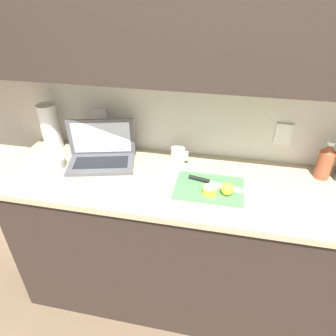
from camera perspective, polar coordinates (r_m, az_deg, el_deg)
ground_plane at (r=2.23m, az=10.07°, el=-23.48°), size 12.00×12.00×0.00m
wall_back at (r=1.52m, az=16.53°, el=20.83°), size 5.20×0.38×2.60m
counter_unit at (r=1.86m, az=12.22°, el=-15.17°), size 2.55×0.60×0.94m
laptop at (r=1.74m, az=-12.55°, el=2.81°), size 0.41×0.31×0.24m
cutting_board at (r=1.52m, az=7.83°, el=-3.78°), size 0.34×0.25×0.01m
knife at (r=1.55m, az=7.20°, el=-2.46°), size 0.28×0.09×0.02m
lemon_half_cut at (r=1.47m, az=7.95°, el=-4.21°), size 0.07×0.07×0.04m
lemon_whole_beside at (r=1.47m, az=11.24°, el=-3.93°), size 0.06×0.06×0.06m
bottle_oil_tall at (r=1.74m, az=27.80°, el=1.07°), size 0.08×0.08×0.21m
measuring_cup at (r=1.69m, az=1.93°, el=2.36°), size 0.10×0.08×0.10m
bowl_white at (r=1.78m, az=-22.17°, el=0.72°), size 0.20×0.20×0.06m
paper_towel_roll at (r=1.95m, az=-21.49°, el=7.35°), size 0.11×0.11×0.28m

